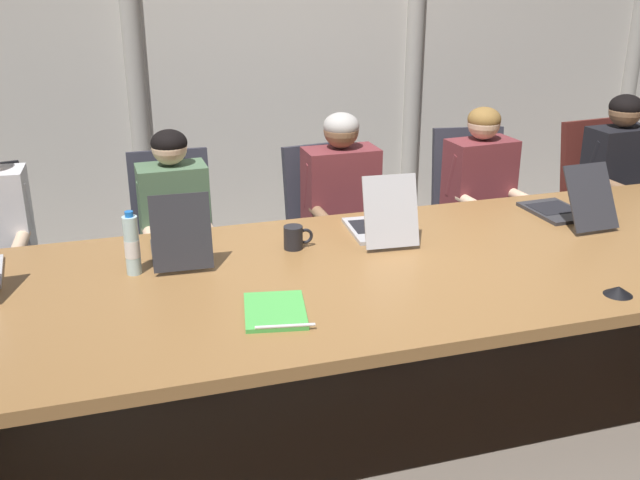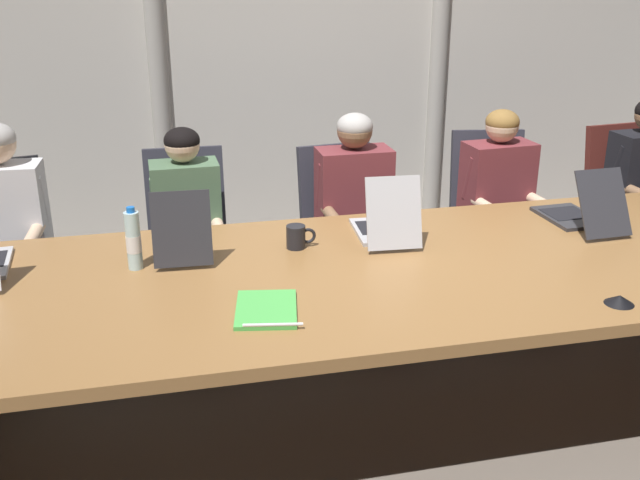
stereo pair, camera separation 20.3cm
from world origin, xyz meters
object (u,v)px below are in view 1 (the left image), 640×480
office_chair_right_end (601,218)px  water_bottle_primary (132,245)px  laptop_center (380,224)px  coffee_mug_near (294,237)px  spiral_notepad (275,311)px  laptop_right_mid (566,207)px  conference_mic_right_side (618,291)px  person_right_mid (487,195)px  office_chair_center (332,250)px  office_chair_right_mid (471,232)px  office_chair_left_mid (177,266)px  person_left_mid (177,229)px  person_center (345,207)px  person_right_end (625,179)px  laptop_left_mid (180,246)px

office_chair_right_end → water_bottle_primary: water_bottle_primary is taller
laptop_center → coffee_mug_near: size_ratio=3.40×
water_bottle_primary → spiral_notepad: (0.46, -0.52, -0.11)m
laptop_right_mid → conference_mic_right_side: bearing=156.1°
person_right_mid → spiral_notepad: person_right_mid is taller
laptop_center → office_chair_center: 0.93m
office_chair_center → office_chair_right_end: size_ratio=0.97×
office_chair_right_mid → water_bottle_primary: (-2.04, -0.92, 0.50)m
office_chair_left_mid → water_bottle_primary: water_bottle_primary is taller
person_left_mid → coffee_mug_near: person_left_mid is taller
coffee_mug_near → person_center: bearing=55.4°
office_chair_right_mid → person_right_end: person_right_end is taller
person_right_end → spiral_notepad: person_right_end is taller
laptop_center → office_chair_left_mid: 1.26m
water_bottle_primary → person_left_mid: bearing=71.2°
water_bottle_primary → spiral_notepad: water_bottle_primary is taller
laptop_right_mid → person_right_end: bearing=-55.2°
water_bottle_primary → person_center: bearing=33.1°
coffee_mug_near → conference_mic_right_side: 1.34m
person_center → laptop_right_mid: bearing=52.5°
person_right_mid → person_right_end: (0.95, 0.00, 0.02)m
office_chair_left_mid → person_right_mid: size_ratio=0.84×
office_chair_right_mid → office_chair_right_end: 0.93m
person_center → person_right_mid: bearing=89.4°
office_chair_right_end → person_center: bearing=-90.4°
office_chair_left_mid → person_right_mid: (1.77, -0.16, 0.29)m
laptop_left_mid → laptop_right_mid: size_ratio=0.81×
laptop_right_mid → office_chair_left_mid: 2.05m
person_left_mid → office_chair_left_mid: bearing=178.6°
person_left_mid → person_right_end: bearing=89.2°
coffee_mug_near → office_chair_right_mid: bearing=32.1°
office_chair_right_mid → person_right_end: (0.94, -0.16, 0.30)m
person_center → spiral_notepad: bearing=-29.3°
office_chair_right_mid → office_chair_right_end: office_chair_right_mid is taller
person_right_end → water_bottle_primary: (-2.98, -0.76, 0.19)m
laptop_center → person_center: (0.06, 0.66, -0.14)m
laptop_center → office_chair_left_mid: (-0.85, 0.81, -0.44)m
person_right_mid → water_bottle_primary: 2.18m
office_chair_center → person_left_mid: 0.94m
office_chair_center → person_right_end: bearing=78.5°
coffee_mug_near → office_chair_left_mid: bearing=117.4°
office_chair_right_end → conference_mic_right_side: (-1.22, -1.67, 0.39)m
laptop_right_mid → person_right_mid: size_ratio=0.44×
office_chair_center → laptop_left_mid: bearing=-55.5°
laptop_right_mid → office_chair_right_end: bearing=-49.0°
laptop_right_mid → person_right_end: size_ratio=0.44×
office_chair_left_mid → person_left_mid: bearing=1.4°
person_left_mid → laptop_left_mid: bearing=-5.8°
person_center → water_bottle_primary: 1.41m
person_center → coffee_mug_near: 0.84m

